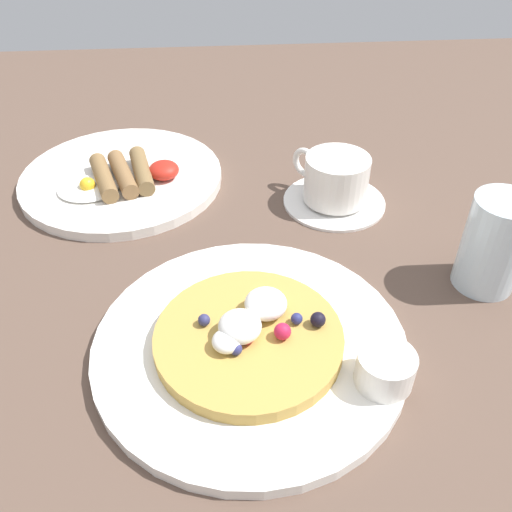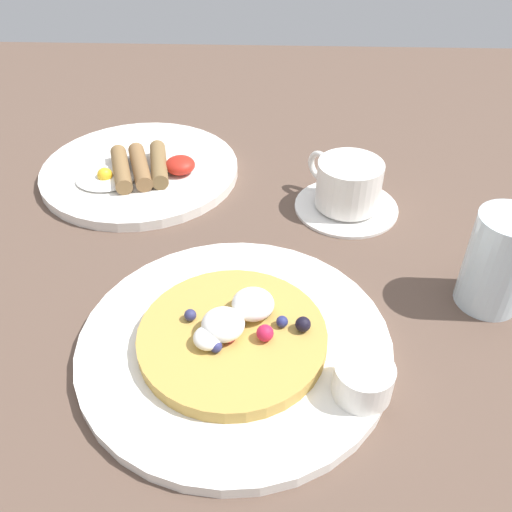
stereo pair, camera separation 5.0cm
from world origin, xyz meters
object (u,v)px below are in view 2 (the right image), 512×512
breakfast_plate (140,170)px  coffee_saucer (346,206)px  coffee_cup (348,183)px  water_glass (499,262)px  syrup_ramekin (363,379)px  pancake_plate (235,344)px

breakfast_plate → coffee_saucer: size_ratio=2.06×
breakfast_plate → coffee_cup: coffee_cup is taller
breakfast_plate → water_glass: (0.40, -0.23, 0.05)m
syrup_ramekin → pancake_plate: bearing=153.7°
pancake_plate → breakfast_plate: 0.34m
coffee_saucer → water_glass: water_glass is taller
pancake_plate → syrup_ramekin: size_ratio=5.80×
pancake_plate → water_glass: 0.27m
syrup_ramekin → coffee_saucer: 0.29m
syrup_ramekin → breakfast_plate: 0.45m
coffee_cup → water_glass: size_ratio=0.91×
coffee_cup → syrup_ramekin: bearing=-92.6°
coffee_saucer → water_glass: (0.13, -0.16, 0.05)m
syrup_ramekin → water_glass: bearing=42.2°
breakfast_plate → pancake_plate: bearing=-63.9°
coffee_cup → breakfast_plate: bearing=165.6°
breakfast_plate → coffee_cup: bearing=-14.4°
pancake_plate → water_glass: bearing=16.5°
coffee_cup → water_glass: bearing=-51.6°
syrup_ramekin → water_glass: 0.19m
pancake_plate → coffee_saucer: pancake_plate is taller
breakfast_plate → coffee_cup: 0.28m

